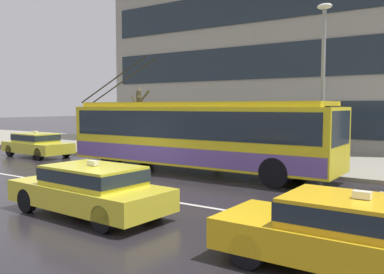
% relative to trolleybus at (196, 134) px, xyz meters
% --- Properties ---
extents(ground_plane, '(160.00, 160.00, 0.00)m').
position_rel_trolleybus_xyz_m(ground_plane, '(-1.54, -3.43, -1.61)').
color(ground_plane, '#262328').
extents(sidewalk_slab, '(80.00, 10.00, 0.14)m').
position_rel_trolleybus_xyz_m(sidewalk_slab, '(-1.54, 6.60, -1.54)').
color(sidewalk_slab, gray).
rests_on(sidewalk_slab, ground_plane).
extents(crosswalk_stripe_edge_near, '(0.44, 4.40, 0.01)m').
position_rel_trolleybus_xyz_m(crosswalk_stripe_edge_near, '(7.18, -1.91, -1.60)').
color(crosswalk_stripe_edge_near, beige).
rests_on(crosswalk_stripe_edge_near, ground_plane).
extents(lane_centre_line, '(72.00, 0.14, 0.01)m').
position_rel_trolleybus_xyz_m(lane_centre_line, '(-1.54, -4.63, -1.60)').
color(lane_centre_line, silver).
rests_on(lane_centre_line, ground_plane).
extents(trolleybus, '(12.25, 2.60, 4.92)m').
position_rel_trolleybus_xyz_m(trolleybus, '(0.00, 0.00, 0.00)').
color(trolleybus, yellow).
rests_on(trolleybus, ground_plane).
extents(taxi_oncoming_near, '(4.52, 2.02, 1.39)m').
position_rel_trolleybus_xyz_m(taxi_oncoming_near, '(1.43, -6.94, -0.90)').
color(taxi_oncoming_near, yellow).
rests_on(taxi_oncoming_near, ground_plane).
extents(taxi_oncoming_far, '(4.45, 1.80, 1.39)m').
position_rel_trolleybus_xyz_m(taxi_oncoming_far, '(7.81, -7.06, -0.90)').
color(taxi_oncoming_far, yellow).
rests_on(taxi_oncoming_far, ground_plane).
extents(taxi_queued_behind_bus, '(4.32, 2.04, 1.39)m').
position_rel_trolleybus_xyz_m(taxi_queued_behind_bus, '(-10.25, -0.25, -0.90)').
color(taxi_queued_behind_bus, yellow).
rests_on(taxi_queued_behind_bus, ground_plane).
extents(pedestrian_at_shelter, '(1.63, 1.63, 2.01)m').
position_rel_trolleybus_xyz_m(pedestrian_at_shelter, '(2.24, 4.29, 0.19)').
color(pedestrian_at_shelter, black).
rests_on(pedestrian_at_shelter, sidewalk_slab).
extents(pedestrian_approaching_curb, '(1.27, 1.27, 2.00)m').
position_rel_trolleybus_xyz_m(pedestrian_approaching_curb, '(0.81, 2.65, 0.16)').
color(pedestrian_approaching_curb, navy).
rests_on(pedestrian_approaching_curb, sidewalk_slab).
extents(pedestrian_walking_past, '(1.06, 1.06, 2.00)m').
position_rel_trolleybus_xyz_m(pedestrian_walking_past, '(-1.53, 4.54, 0.10)').
color(pedestrian_walking_past, black).
rests_on(pedestrian_walking_past, sidewalk_slab).
extents(pedestrian_waiting_by_pole, '(1.39, 1.39, 1.95)m').
position_rel_trolleybus_xyz_m(pedestrian_waiting_by_pole, '(-0.38, 2.14, 0.09)').
color(pedestrian_waiting_by_pole, black).
rests_on(pedestrian_waiting_by_pole, sidewalk_slab).
extents(street_lamp, '(0.60, 0.32, 6.65)m').
position_rel_trolleybus_xyz_m(street_lamp, '(4.31, 2.69, 2.47)').
color(street_lamp, gray).
rests_on(street_lamp, sidewalk_slab).
extents(street_tree_bare, '(1.51, 1.73, 3.72)m').
position_rel_trolleybus_xyz_m(street_tree_bare, '(-6.70, 4.09, 0.54)').
color(street_tree_bare, brown).
rests_on(street_tree_bare, sidewalk_slab).
extents(office_tower_corner_left, '(23.86, 14.73, 21.85)m').
position_rel_trolleybus_xyz_m(office_tower_corner_left, '(-2.62, 17.33, 9.33)').
color(office_tower_corner_left, gray).
rests_on(office_tower_corner_left, ground_plane).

